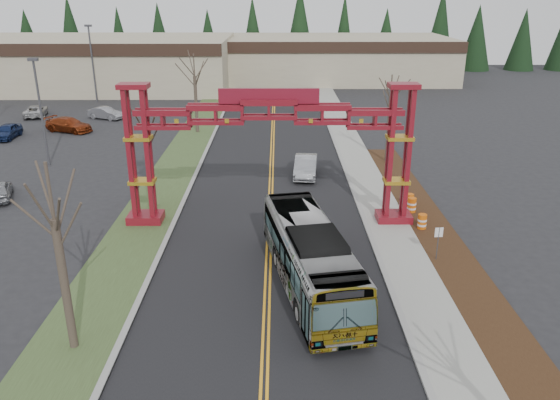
{
  "coord_description": "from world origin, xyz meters",
  "views": [
    {
      "loc": [
        0.54,
        -14.48,
        13.91
      ],
      "look_at": [
        0.64,
        12.08,
        3.78
      ],
      "focal_mm": 35.0,
      "sensor_mm": 36.0,
      "label": 1
    }
  ],
  "objects_px": {
    "street_sign": "(438,237)",
    "barrel_north": "(410,201)",
    "bare_tree_median_near": "(54,221)",
    "parked_car_far_a": "(105,113)",
    "bare_tree_median_far": "(195,77)",
    "silver_sedan": "(306,166)",
    "parked_car_mid_b": "(7,131)",
    "parked_car_far_b": "(36,111)",
    "bare_tree_right_far": "(391,99)",
    "barrel_south": "(422,222)",
    "retail_building_west": "(81,63)",
    "light_pole_far": "(92,58)",
    "bare_tree_median_mid": "(149,132)",
    "parked_car_mid_a": "(69,125)",
    "transit_bus": "(310,257)",
    "barrel_mid": "(412,206)",
    "retail_building_east": "(334,58)",
    "gateway_arch": "(269,132)",
    "light_pole_near": "(40,105)"
  },
  "relations": [
    {
      "from": "bare_tree_median_mid",
      "to": "street_sign",
      "type": "bearing_deg",
      "value": -25.49
    },
    {
      "from": "gateway_arch",
      "to": "street_sign",
      "type": "bearing_deg",
      "value": -30.72
    },
    {
      "from": "bare_tree_median_near",
      "to": "street_sign",
      "type": "height_order",
      "value": "bare_tree_median_near"
    },
    {
      "from": "light_pole_far",
      "to": "street_sign",
      "type": "height_order",
      "value": "light_pole_far"
    },
    {
      "from": "light_pole_near",
      "to": "barrel_north",
      "type": "relative_size",
      "value": 9.17
    },
    {
      "from": "barrel_mid",
      "to": "parked_car_mid_b",
      "type": "bearing_deg",
      "value": 150.9
    },
    {
      "from": "silver_sedan",
      "to": "parked_car_far_a",
      "type": "bearing_deg",
      "value": 141.78
    },
    {
      "from": "gateway_arch",
      "to": "parked_car_far_b",
      "type": "xyz_separation_m",
      "value": [
        -28.37,
        32.2,
        -5.31
      ]
    },
    {
      "from": "barrel_north",
      "to": "barrel_mid",
      "type": "bearing_deg",
      "value": -96.77
    },
    {
      "from": "gateway_arch",
      "to": "parked_car_mid_b",
      "type": "bearing_deg",
      "value": 141.11
    },
    {
      "from": "silver_sedan",
      "to": "parked_car_far_a",
      "type": "relative_size",
      "value": 1.15
    },
    {
      "from": "retail_building_east",
      "to": "parked_car_far_a",
      "type": "bearing_deg",
      "value": -133.56
    },
    {
      "from": "parked_car_far_a",
      "to": "parked_car_mid_a",
      "type": "bearing_deg",
      "value": -174.66
    },
    {
      "from": "gateway_arch",
      "to": "bare_tree_median_near",
      "type": "bearing_deg",
      "value": -121.02
    },
    {
      "from": "silver_sedan",
      "to": "light_pole_near",
      "type": "xyz_separation_m",
      "value": [
        -21.94,
        3.06,
        4.39
      ]
    },
    {
      "from": "parked_car_mid_b",
      "to": "parked_car_far_b",
      "type": "xyz_separation_m",
      "value": [
        -1.43,
        10.48,
        -0.07
      ]
    },
    {
      "from": "parked_car_far_a",
      "to": "light_pole_far",
      "type": "xyz_separation_m",
      "value": [
        -4.32,
        10.57,
        5.1
      ]
    },
    {
      "from": "light_pole_far",
      "to": "barrel_south",
      "type": "bearing_deg",
      "value": -51.87
    },
    {
      "from": "transit_bus",
      "to": "street_sign",
      "type": "relative_size",
      "value": 5.89
    },
    {
      "from": "retail_building_west",
      "to": "street_sign",
      "type": "distance_m",
      "value": 71.3
    },
    {
      "from": "retail_building_west",
      "to": "light_pole_far",
      "type": "distance_m",
      "value": 14.12
    },
    {
      "from": "parked_car_mid_b",
      "to": "barrel_south",
      "type": "distance_m",
      "value": 43.11
    },
    {
      "from": "bare_tree_median_near",
      "to": "retail_building_west",
      "type": "bearing_deg",
      "value": 108.11
    },
    {
      "from": "bare_tree_right_far",
      "to": "light_pole_far",
      "type": "bearing_deg",
      "value": 140.4
    },
    {
      "from": "gateway_arch",
      "to": "transit_bus",
      "type": "distance_m",
      "value": 9.57
    },
    {
      "from": "silver_sedan",
      "to": "parked_car_mid_b",
      "type": "bearing_deg",
      "value": 162.93
    },
    {
      "from": "gateway_arch",
      "to": "retail_building_west",
      "type": "relative_size",
      "value": 0.4
    },
    {
      "from": "bare_tree_median_far",
      "to": "bare_tree_right_far",
      "type": "height_order",
      "value": "bare_tree_median_far"
    },
    {
      "from": "bare_tree_median_far",
      "to": "light_pole_near",
      "type": "height_order",
      "value": "light_pole_near"
    },
    {
      "from": "bare_tree_median_near",
      "to": "barrel_north",
      "type": "height_order",
      "value": "bare_tree_median_near"
    },
    {
      "from": "parked_car_far_a",
      "to": "bare_tree_median_far",
      "type": "height_order",
      "value": "bare_tree_median_far"
    },
    {
      "from": "parked_car_mid_b",
      "to": "barrel_mid",
      "type": "bearing_deg",
      "value": -31.09
    },
    {
      "from": "gateway_arch",
      "to": "light_pole_far",
      "type": "xyz_separation_m",
      "value": [
        -23.96,
        41.35,
        -0.18
      ]
    },
    {
      "from": "bare_tree_median_far",
      "to": "street_sign",
      "type": "relative_size",
      "value": 4.05
    },
    {
      "from": "silver_sedan",
      "to": "barrel_north",
      "type": "relative_size",
      "value": 5.04
    },
    {
      "from": "street_sign",
      "to": "barrel_north",
      "type": "distance_m",
      "value": 8.11
    },
    {
      "from": "silver_sedan",
      "to": "bare_tree_right_far",
      "type": "bearing_deg",
      "value": 32.72
    },
    {
      "from": "bare_tree_median_near",
      "to": "parked_car_mid_a",
      "type": "bearing_deg",
      "value": 109.91
    },
    {
      "from": "barrel_south",
      "to": "barrel_north",
      "type": "xyz_separation_m",
      "value": [
        0.11,
        3.83,
        -0.03
      ]
    },
    {
      "from": "retail_building_east",
      "to": "parked_car_mid_b",
      "type": "xyz_separation_m",
      "value": [
        -36.94,
        -40.23,
        -2.77
      ]
    },
    {
      "from": "barrel_south",
      "to": "light_pole_far",
      "type": "bearing_deg",
      "value": 128.13
    },
    {
      "from": "light_pole_far",
      "to": "bare_tree_median_far",
      "type": "bearing_deg",
      "value": -46.96
    },
    {
      "from": "silver_sedan",
      "to": "bare_tree_right_far",
      "type": "distance_m",
      "value": 9.43
    },
    {
      "from": "barrel_north",
      "to": "gateway_arch",
      "type": "bearing_deg",
      "value": -165.24
    },
    {
      "from": "gateway_arch",
      "to": "transit_bus",
      "type": "xyz_separation_m",
      "value": [
        2.13,
        -8.26,
        -4.33
      ]
    },
    {
      "from": "parked_car_mid_a",
      "to": "light_pole_far",
      "type": "relative_size",
      "value": 0.52
    },
    {
      "from": "silver_sedan",
      "to": "street_sign",
      "type": "relative_size",
      "value": 2.46
    },
    {
      "from": "bare_tree_median_mid",
      "to": "parked_car_mid_a",
      "type": "bearing_deg",
      "value": 122.11
    },
    {
      "from": "retail_building_west",
      "to": "silver_sedan",
      "type": "relative_size",
      "value": 9.31
    },
    {
      "from": "transit_bus",
      "to": "bare_tree_median_mid",
      "type": "distance_m",
      "value": 15.38
    }
  ]
}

